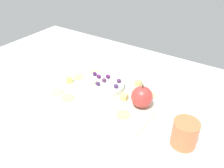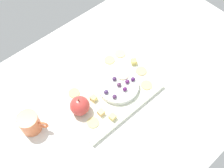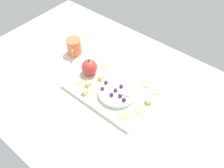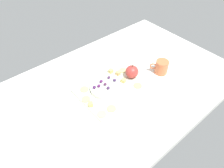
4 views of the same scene
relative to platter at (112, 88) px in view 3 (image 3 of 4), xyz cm
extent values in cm
cube|color=silver|center=(0.78, -1.28, -2.82)|extent=(142.55, 85.27, 3.89)
cube|color=silver|center=(0.00, 0.00, 0.00)|extent=(36.66, 25.97, 1.74)
cylinder|color=white|center=(4.01, -0.83, 1.93)|extent=(16.24, 16.24, 2.13)
sphere|color=#C83B36|center=(-13.10, 0.34, 4.47)|extent=(7.21, 7.21, 7.21)
cylinder|color=brown|center=(-13.10, 0.34, 8.68)|extent=(0.50, 0.50, 1.20)
cube|color=#F4C379|center=(-8.43, -5.76, 1.94)|extent=(2.24, 2.24, 2.13)
cube|color=#E2D06C|center=(16.63, 2.86, 1.94)|extent=(2.96, 2.96, 2.13)
cube|color=#EAD376|center=(-6.67, 0.62, 1.94)|extent=(2.37, 2.37, 2.13)
cube|color=#EFD375|center=(-6.49, -9.84, 1.94)|extent=(2.37, 2.37, 2.13)
cylinder|color=#E2BC7B|center=(-10.49, 7.83, 1.07)|extent=(4.40, 4.40, 0.40)
cylinder|color=#D4C37F|center=(10.19, 10.73, 1.07)|extent=(4.40, 4.40, 0.40)
cylinder|color=#D2C47F|center=(-12.92, -6.52, 1.07)|extent=(4.40, 4.40, 0.40)
cylinder|color=#DFC37C|center=(12.82, -8.21, 1.07)|extent=(4.40, 4.40, 0.40)
cylinder|color=beige|center=(15.81, 10.25, 1.07)|extent=(4.40, 4.40, 0.40)
cylinder|color=#E2B97D|center=(16.09, -2.04, 1.07)|extent=(4.40, 4.40, 0.40)
ellipsoid|color=#4A2852|center=(-1.01, -4.83, 3.71)|extent=(1.76, 1.58, 1.43)
ellipsoid|color=#432B5A|center=(-2.03, -1.12, 3.72)|extent=(1.76, 1.58, 1.45)
ellipsoid|color=#561C59|center=(7.02, -3.19, 3.74)|extent=(1.76, 1.58, 1.48)
ellipsoid|color=#541B58|center=(4.03, -5.04, 3.77)|extent=(1.76, 1.58, 1.55)
ellipsoid|color=#451C56|center=(9.42, -3.84, 3.76)|extent=(1.76, 1.58, 1.52)
ellipsoid|color=#542B4E|center=(3.75, -2.10, 3.75)|extent=(1.76, 1.58, 1.50)
ellipsoid|color=#442753|center=(4.24, 1.07, 3.74)|extent=(1.76, 1.58, 1.48)
cylinder|color=beige|center=(8.11, 0.66, 3.30)|extent=(4.96, 4.96, 0.60)
cylinder|color=#E27344|center=(-30.06, 7.26, 3.12)|extent=(7.24, 7.24, 7.99)
torus|color=#E27344|center=(-26.94, 3.58, 3.12)|extent=(3.20, 3.57, 4.00)
camera|label=1|loc=(-38.86, 56.72, 49.65)|focal=37.33mm
camera|label=2|loc=(-34.00, -40.40, 88.13)|focal=42.40mm
camera|label=3|loc=(40.90, -49.85, 75.96)|focal=36.99mm
camera|label=4|loc=(49.49, 58.01, 77.74)|focal=32.76mm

